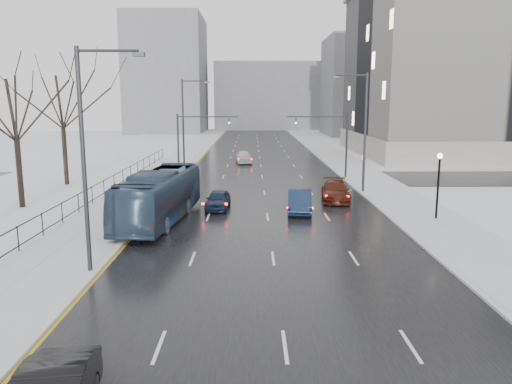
{
  "coord_description": "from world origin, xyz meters",
  "views": [
    {
      "loc": [
        -1.04,
        -1.68,
        7.72
      ],
      "look_at": [
        -0.81,
        26.87,
        2.5
      ],
      "focal_mm": 35.0,
      "sensor_mm": 36.0,
      "label": 1
    }
  ],
  "objects_px": {
    "sedan_right_near": "(300,201)",
    "streetlight_l_far": "(185,121)",
    "lamppost_r_mid": "(439,176)",
    "sedan_right_far": "(336,191)",
    "streetlight_l_near": "(88,150)",
    "tree_park_d": "(23,208)",
    "tree_park_e": "(67,186)",
    "streetlight_r_mid": "(363,127)",
    "mast_signal_right": "(336,138)",
    "sedan_center_far": "(243,157)",
    "mast_signal_left": "(189,138)",
    "bus": "(160,196)",
    "no_uturn_sign": "(363,161)",
    "sedan_center_near": "(218,200)"
  },
  "relations": [
    {
      "from": "sedan_right_near",
      "to": "streetlight_l_far",
      "type": "bearing_deg",
      "value": 123.07
    },
    {
      "from": "lamppost_r_mid",
      "to": "sedan_right_far",
      "type": "xyz_separation_m",
      "value": [
        -5.51,
        6.58,
        -2.15
      ]
    },
    {
      "from": "streetlight_l_near",
      "to": "sedan_right_far",
      "type": "height_order",
      "value": "streetlight_l_near"
    },
    {
      "from": "tree_park_d",
      "to": "streetlight_l_near",
      "type": "xyz_separation_m",
      "value": [
        9.63,
        -14.0,
        5.62
      ]
    },
    {
      "from": "tree_park_e",
      "to": "streetlight_r_mid",
      "type": "relative_size",
      "value": 1.35
    },
    {
      "from": "lamppost_r_mid",
      "to": "sedan_right_near",
      "type": "bearing_deg",
      "value": 163.86
    },
    {
      "from": "streetlight_l_far",
      "to": "lamppost_r_mid",
      "type": "xyz_separation_m",
      "value": [
        19.17,
        -22.0,
        -2.67
      ]
    },
    {
      "from": "sedan_right_far",
      "to": "mast_signal_right",
      "type": "bearing_deg",
      "value": 86.98
    },
    {
      "from": "sedan_right_near",
      "to": "sedan_center_far",
      "type": "distance_m",
      "value": 28.65
    },
    {
      "from": "tree_park_d",
      "to": "sedan_right_far",
      "type": "height_order",
      "value": "tree_park_d"
    },
    {
      "from": "tree_park_e",
      "to": "mast_signal_left",
      "type": "relative_size",
      "value": 2.08
    },
    {
      "from": "mast_signal_left",
      "to": "bus",
      "type": "height_order",
      "value": "mast_signal_left"
    },
    {
      "from": "sedan_right_near",
      "to": "sedan_center_far",
      "type": "relative_size",
      "value": 0.99
    },
    {
      "from": "bus",
      "to": "sedan_right_far",
      "type": "xyz_separation_m",
      "value": [
        12.49,
        6.66,
        -0.89
      ]
    },
    {
      "from": "streetlight_r_mid",
      "to": "mast_signal_left",
      "type": "relative_size",
      "value": 1.54
    },
    {
      "from": "no_uturn_sign",
      "to": "sedan_right_near",
      "type": "height_order",
      "value": "no_uturn_sign"
    },
    {
      "from": "streetlight_l_far",
      "to": "streetlight_l_near",
      "type": "bearing_deg",
      "value": -90.0
    },
    {
      "from": "no_uturn_sign",
      "to": "sedan_right_near",
      "type": "xyz_separation_m",
      "value": [
        -6.9,
        -11.48,
        -1.49
      ]
    },
    {
      "from": "streetlight_l_near",
      "to": "sedan_center_far",
      "type": "distance_m",
      "value": 41.54
    },
    {
      "from": "streetlight_l_far",
      "to": "sedan_center_far",
      "type": "relative_size",
      "value": 2.12
    },
    {
      "from": "streetlight_r_mid",
      "to": "sedan_center_far",
      "type": "xyz_separation_m",
      "value": [
        -10.29,
        20.82,
        -4.77
      ]
    },
    {
      "from": "streetlight_r_mid",
      "to": "sedan_right_near",
      "type": "height_order",
      "value": "streetlight_r_mid"
    },
    {
      "from": "mast_signal_right",
      "to": "sedan_center_near",
      "type": "xyz_separation_m",
      "value": [
        -10.83,
        -14.4,
        -3.39
      ]
    },
    {
      "from": "sedan_center_near",
      "to": "sedan_right_far",
      "type": "relative_size",
      "value": 0.76
    },
    {
      "from": "sedan_right_near",
      "to": "no_uturn_sign",
      "type": "bearing_deg",
      "value": 63.83
    },
    {
      "from": "streetlight_r_mid",
      "to": "mast_signal_right",
      "type": "xyz_separation_m",
      "value": [
        -0.84,
        8.0,
        -1.51
      ]
    },
    {
      "from": "tree_park_d",
      "to": "no_uturn_sign",
      "type": "distance_m",
      "value": 28.88
    },
    {
      "from": "no_uturn_sign",
      "to": "sedan_center_far",
      "type": "distance_m",
      "value": 20.33
    },
    {
      "from": "tree_park_d",
      "to": "tree_park_e",
      "type": "relative_size",
      "value": 0.93
    },
    {
      "from": "no_uturn_sign",
      "to": "streetlight_r_mid",
      "type": "bearing_deg",
      "value": -104.48
    },
    {
      "from": "tree_park_e",
      "to": "lamppost_r_mid",
      "type": "xyz_separation_m",
      "value": [
        29.2,
        -14.0,
        2.94
      ]
    },
    {
      "from": "streetlight_l_near",
      "to": "sedan_center_near",
      "type": "bearing_deg",
      "value": 71.05
    },
    {
      "from": "tree_park_d",
      "to": "lamppost_r_mid",
      "type": "xyz_separation_m",
      "value": [
        28.8,
        -4.0,
        2.94
      ]
    },
    {
      "from": "streetlight_l_far",
      "to": "mast_signal_left",
      "type": "relative_size",
      "value": 1.54
    },
    {
      "from": "sedan_right_far",
      "to": "sedan_center_far",
      "type": "xyz_separation_m",
      "value": [
        -7.61,
        24.23,
        0.05
      ]
    },
    {
      "from": "no_uturn_sign",
      "to": "mast_signal_left",
      "type": "bearing_deg",
      "value": 166.4
    },
    {
      "from": "no_uturn_sign",
      "to": "sedan_right_far",
      "type": "height_order",
      "value": "no_uturn_sign"
    },
    {
      "from": "lamppost_r_mid",
      "to": "mast_signal_right",
      "type": "relative_size",
      "value": 0.66
    },
    {
      "from": "mast_signal_right",
      "to": "sedan_center_far",
      "type": "bearing_deg",
      "value": 126.41
    },
    {
      "from": "tree_park_d",
      "to": "streetlight_l_near",
      "type": "relative_size",
      "value": 1.25
    },
    {
      "from": "tree_park_e",
      "to": "sedan_right_far",
      "type": "height_order",
      "value": "tree_park_e"
    },
    {
      "from": "tree_park_e",
      "to": "sedan_right_far",
      "type": "relative_size",
      "value": 2.59
    },
    {
      "from": "tree_park_d",
      "to": "bus",
      "type": "xyz_separation_m",
      "value": [
        10.8,
        -4.07,
        1.69
      ]
    },
    {
      "from": "no_uturn_sign",
      "to": "sedan_center_near",
      "type": "xyz_separation_m",
      "value": [
        -12.7,
        -10.4,
        -1.59
      ]
    },
    {
      "from": "bus",
      "to": "sedan_center_far",
      "type": "height_order",
      "value": "bus"
    },
    {
      "from": "streetlight_r_mid",
      "to": "lamppost_r_mid",
      "type": "height_order",
      "value": "streetlight_r_mid"
    },
    {
      "from": "tree_park_d",
      "to": "mast_signal_left",
      "type": "height_order",
      "value": "mast_signal_left"
    },
    {
      "from": "lamppost_r_mid",
      "to": "sedan_right_near",
      "type": "relative_size",
      "value": 0.92
    },
    {
      "from": "tree_park_d",
      "to": "sedan_right_far",
      "type": "bearing_deg",
      "value": 6.33
    },
    {
      "from": "tree_park_e",
      "to": "lamppost_r_mid",
      "type": "distance_m",
      "value": 32.52
    }
  ]
}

